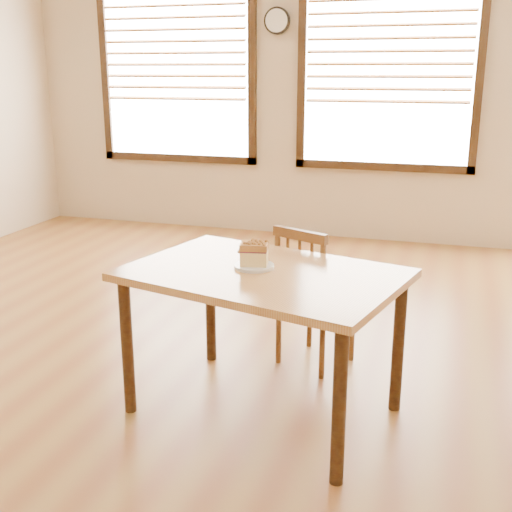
{
  "coord_description": "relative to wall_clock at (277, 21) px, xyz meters",
  "views": [
    {
      "loc": [
        0.98,
        -2.5,
        1.68
      ],
      "look_at": [
        0.08,
        0.4,
        0.8
      ],
      "focal_mm": 45.0,
      "sensor_mm": 36.0,
      "label": 1
    }
  ],
  "objects": [
    {
      "name": "window_right",
      "position": [
        1.1,
        0.01,
        -0.34
      ],
      "size": [
        1.76,
        0.1,
        1.96
      ],
      "color": "white",
      "rests_on": "room_shell"
    },
    {
      "name": "wall_clock",
      "position": [
        0.0,
        0.0,
        0.0
      ],
      "size": [
        0.26,
        0.05,
        0.26
      ],
      "color": "black",
      "rests_on": "room_shell"
    },
    {
      "name": "cake_slice",
      "position": [
        0.88,
        -3.58,
        -1.32
      ],
      "size": [
        0.15,
        0.12,
        0.12
      ],
      "rotation": [
        0.0,
        0.0,
        0.18
      ],
      "color": "#D5B978",
      "rests_on": "plate"
    },
    {
      "name": "window_left",
      "position": [
        -1.1,
        0.01,
        -0.34
      ],
      "size": [
        1.76,
        0.1,
        1.96
      ],
      "color": "white",
      "rests_on": "room_shell"
    },
    {
      "name": "room_shell",
      "position": [
        0.8,
        -3.96,
        -0.32
      ],
      "size": [
        8.0,
        8.0,
        8.0
      ],
      "color": "#C8B292",
      "rests_on": "ground"
    },
    {
      "name": "cafe_chair_main",
      "position": [
        1.06,
        -3.01,
        -1.72
      ],
      "size": [
        0.51,
        0.51,
        0.85
      ],
      "rotation": [
        0.0,
        0.0,
        2.73
      ],
      "color": "brown",
      "rests_on": "ground"
    },
    {
      "name": "plate",
      "position": [
        0.88,
        -3.58,
        -1.39
      ],
      "size": [
        0.2,
        0.2,
        0.02
      ],
      "color": "white",
      "rests_on": "cafe_table_main"
    },
    {
      "name": "ground",
      "position": [
        0.8,
        -3.96,
        -2.15
      ],
      "size": [
        8.0,
        8.0,
        0.0
      ],
      "primitive_type": "plane",
      "color": "brown"
    },
    {
      "name": "cafe_table_main",
      "position": [
        0.94,
        -3.62,
        -1.49
      ],
      "size": [
        1.46,
        1.15,
        0.75
      ],
      "rotation": [
        0.0,
        0.0,
        -0.25
      ],
      "color": "tan",
      "rests_on": "ground"
    }
  ]
}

